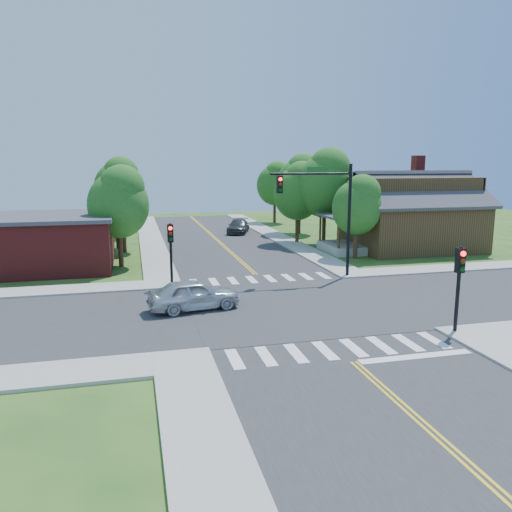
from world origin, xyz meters
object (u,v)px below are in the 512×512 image
object	(u,v)px
signal_mast_ne	(325,202)
signal_pole_nw	(171,243)
signal_pole_se	(460,274)
car_dgrey	(238,227)
car_silver	(194,295)
house_ne	(410,210)

from	to	relation	value
signal_mast_ne	signal_pole_nw	distance (m)	9.76
signal_pole_se	car_dgrey	distance (m)	33.01
car_dgrey	signal_pole_nw	bearing A→B (deg)	-92.41
signal_pole_nw	car_silver	size ratio (longest dim) A/B	0.80
signal_pole_nw	signal_pole_se	bearing A→B (deg)	-45.00
signal_mast_ne	car_silver	xyz separation A→B (m)	(-8.81, -4.98, -4.08)
house_ne	signal_pole_nw	bearing A→B (deg)	-157.31
signal_mast_ne	signal_pole_se	size ratio (longest dim) A/B	1.89
signal_pole_se	car_silver	distance (m)	12.35
signal_mast_ne	car_dgrey	size ratio (longest dim) A/B	1.39
signal_pole_se	house_ne	bearing A→B (deg)	64.42
signal_mast_ne	signal_pole_nw	size ratio (longest dim) A/B	1.89
signal_pole_nw	car_dgrey	bearing A→B (deg)	68.41
signal_pole_nw	car_dgrey	xyz separation A→B (m)	(8.56, 21.65, -1.97)
signal_pole_se	signal_pole_nw	size ratio (longest dim) A/B	1.00
signal_mast_ne	house_ne	size ratio (longest dim) A/B	0.55
signal_pole_se	house_ne	size ratio (longest dim) A/B	0.29
car_silver	car_dgrey	xyz separation A→B (m)	(7.86, 26.61, -0.07)
signal_pole_nw	house_ne	distance (m)	22.45
signal_mast_ne	car_dgrey	distance (m)	22.05
signal_mast_ne	signal_pole_se	distance (m)	11.55
signal_mast_ne	car_silver	bearing A→B (deg)	-150.53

